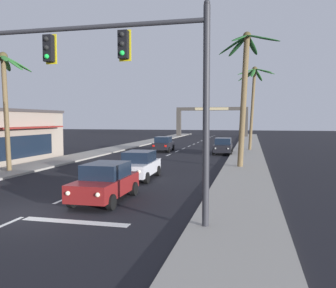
# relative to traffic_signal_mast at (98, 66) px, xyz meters

# --- Properties ---
(ground_plane) EXTENTS (220.00, 220.00, 0.00)m
(ground_plane) POSITION_rel_traffic_signal_mast_xyz_m (-3.09, 0.47, -5.42)
(ground_plane) COLOR black
(sidewalk_right) EXTENTS (3.20, 110.00, 0.14)m
(sidewalk_right) POSITION_rel_traffic_signal_mast_xyz_m (4.71, 20.47, -5.35)
(sidewalk_right) COLOR #9E998E
(sidewalk_right) RESTS_ON ground
(sidewalk_left) EXTENTS (3.20, 110.00, 0.14)m
(sidewalk_left) POSITION_rel_traffic_signal_mast_xyz_m (-10.89, 20.47, -5.35)
(sidewalk_left) COLOR #9E998E
(sidewalk_left) RESTS_ON ground
(lane_markings) EXTENTS (4.28, 88.66, 0.01)m
(lane_markings) POSITION_rel_traffic_signal_mast_xyz_m (-2.65, 20.61, -5.41)
(lane_markings) COLOR silver
(lane_markings) RESTS_ON ground
(traffic_signal_mast) EXTENTS (11.21, 0.40, 7.36)m
(traffic_signal_mast) POSITION_rel_traffic_signal_mast_xyz_m (0.00, 0.00, 0.00)
(traffic_signal_mast) COLOR #2D2D33
(traffic_signal_mast) RESTS_ON ground
(sedan_lead_at_stop_bar) EXTENTS (1.96, 4.46, 1.68)m
(sedan_lead_at_stop_bar) POSITION_rel_traffic_signal_mast_xyz_m (-1.15, 3.15, -4.56)
(sedan_lead_at_stop_bar) COLOR maroon
(sedan_lead_at_stop_bar) RESTS_ON ground
(sedan_third_in_queue) EXTENTS (2.05, 4.49, 1.68)m
(sedan_third_in_queue) POSITION_rel_traffic_signal_mast_xyz_m (-1.52, 9.11, -4.56)
(sedan_third_in_queue) COLOR silver
(sedan_third_in_queue) RESTS_ON ground
(sedan_oncoming_far) EXTENTS (2.08, 4.50, 1.68)m
(sedan_oncoming_far) POSITION_rel_traffic_signal_mast_xyz_m (-4.57, 27.51, -4.56)
(sedan_oncoming_far) COLOR black
(sedan_oncoming_far) RESTS_ON ground
(sedan_parked_nearest_kerb) EXTENTS (1.99, 4.47, 1.68)m
(sedan_parked_nearest_kerb) POSITION_rel_traffic_signal_mast_xyz_m (2.25, 25.92, -4.56)
(sedan_parked_nearest_kerb) COLOR black
(sedan_parked_nearest_kerb) RESTS_ON ground
(palm_left_second) EXTENTS (3.77, 3.84, 8.13)m
(palm_left_second) POSITION_rel_traffic_signal_mast_xyz_m (-11.14, 9.54, 0.54)
(palm_left_second) COLOR brown
(palm_left_second) RESTS_ON ground
(palm_right_second) EXTENTS (4.41, 4.27, 9.93)m
(palm_right_second) POSITION_rel_traffic_signal_mast_xyz_m (4.58, 15.27, 1.10)
(palm_right_second) COLOR brown
(palm_right_second) RESTS_ON ground
(palm_right_third) EXTENTS (4.26, 4.32, 9.62)m
(palm_right_third) POSITION_rel_traffic_signal_mast_xyz_m (5.27, 30.51, 1.46)
(palm_right_third) COLOR brown
(palm_right_third) RESTS_ON ground
(town_gateway_arch) EXTENTS (14.95, 0.90, 6.21)m
(town_gateway_arch) POSITION_rel_traffic_signal_mast_xyz_m (-3.09, 63.48, -1.34)
(town_gateway_arch) COLOR #423D38
(town_gateway_arch) RESTS_ON ground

